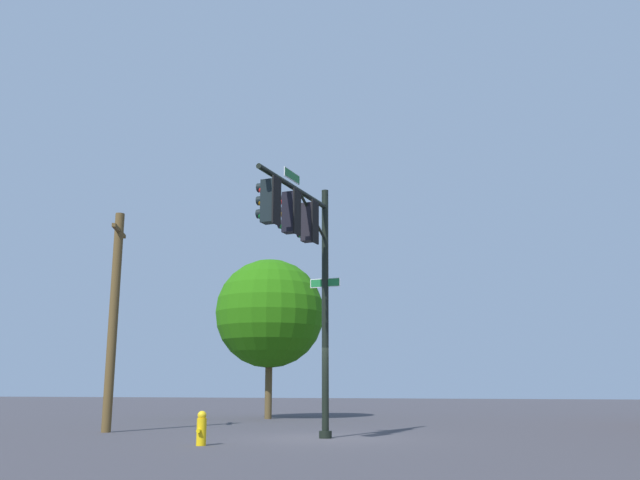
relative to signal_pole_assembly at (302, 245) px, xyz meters
The scene contains 5 objects.
ground_plane 5.45m from the signal_pole_assembly, behind, with size 120.00×120.00×0.00m, color #3E3C42.
signal_pole_assembly is the anchor object (origin of this frame).
utility_pole 7.51m from the signal_pole_assembly, 107.71° to the right, with size 1.74×0.72×7.11m.
fire_hydrant 5.44m from the signal_pole_assembly, 55.43° to the right, with size 0.33×0.24×0.83m.
tree_near 12.77m from the signal_pole_assembly, 157.72° to the right, with size 4.93×4.93×7.15m.
Camera 1 is at (18.89, 4.62, 1.44)m, focal length 37.62 mm.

